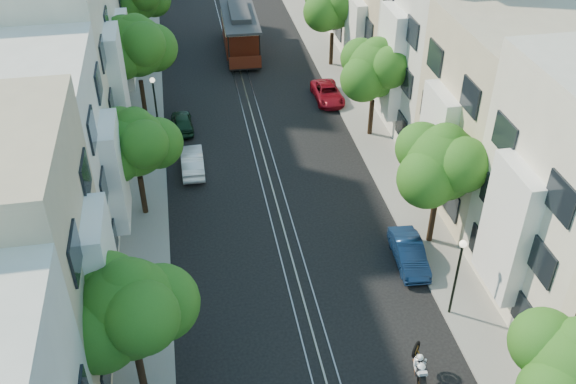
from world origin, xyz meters
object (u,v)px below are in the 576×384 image
tree_e_c (376,70)px  parked_car_e_far (328,93)px  tree_e_d (334,5)px  parked_car_e_mid (409,253)px  sportbike_rider (420,367)px  tree_w_c (137,47)px  lamp_east (458,267)px  tree_w_a (130,311)px  lamp_west (155,99)px  parked_car_w_mid (192,161)px  cable_car (240,29)px  tree_w_b (136,145)px  tree_e_b (443,165)px  parked_car_w_far (182,122)px

tree_e_c → parked_car_e_far: bearing=107.4°
tree_e_d → parked_car_e_mid: (-1.66, -23.34, -4.25)m
parked_car_e_mid → sportbike_rider: bearing=-102.2°
tree_e_c → tree_w_c: 15.25m
lamp_east → parked_car_e_mid: (-0.70, 3.64, -2.23)m
tree_w_a → parked_car_e_mid: bearing=24.0°
tree_e_d → lamp_west: bearing=-146.5°
lamp_east → sportbike_rider: lamp_east is taller
lamp_east → parked_car_w_mid: bearing=127.6°
cable_car → tree_e_d: bearing=-28.3°
tree_e_c → parked_car_e_mid: size_ratio=1.75×
cable_car → parked_car_w_mid: cable_car is taller
tree_w_a → parked_car_e_mid: size_ratio=1.79×
sportbike_rider → parked_car_e_far: (1.96, 24.57, -0.28)m
tree_w_b → lamp_west: bearing=84.0°
tree_w_c → parked_car_w_mid: size_ratio=1.91×
tree_e_b → tree_e_c: size_ratio=1.03×
tree_w_b → sportbike_rider: size_ratio=3.39×
lamp_west → tree_w_a: bearing=-92.4°
tree_e_d → tree_w_a: 32.38m
tree_e_d → parked_car_w_far: tree_e_d is taller
tree_e_b → tree_w_c: (-14.40, 16.00, 0.34)m
tree_e_d → cable_car: (-6.76, 3.90, -2.91)m
tree_e_c → tree_w_c: size_ratio=0.92×
lamp_west → parked_car_w_far: (1.52, 0.88, -2.29)m
parked_car_w_far → sportbike_rider: bearing=107.8°
tree_w_b → lamp_west: size_ratio=1.51×
sportbike_rider → tree_e_b: bearing=71.3°
sportbike_rider → tree_e_c: bearing=84.3°
tree_w_a → parked_car_e_far: bearing=61.3°
tree_e_b → parked_car_w_far: size_ratio=2.04×
tree_e_b → tree_w_a: same height
tree_w_c → parked_car_w_mid: tree_w_c is taller
tree_e_b → lamp_east: 5.41m
cable_car → parked_car_e_mid: bearing=-77.7°
lamp_east → lamp_west: bearing=125.0°
tree_w_c → tree_w_b: bearing=-90.0°
tree_w_b → tree_w_c: tree_w_c is taller
parked_car_e_mid → tree_e_d: bearing=89.6°
tree_e_b → tree_w_b: tree_e_b is taller
tree_e_d → tree_w_c: bearing=-157.4°
tree_w_a → cable_car: tree_w_a is taller
cable_car → parked_car_e_mid: cable_car is taller
tree_w_a → tree_w_b: (-0.00, 12.00, -0.34)m
tree_w_c → parked_car_w_far: 5.50m
tree_e_c → tree_e_d: (0.00, 11.00, 0.27)m
tree_e_c → lamp_east: (-0.96, -15.98, -1.75)m
tree_e_b → lamp_west: tree_e_b is taller
cable_car → parked_car_e_mid: 27.75m
tree_e_b → sportbike_rider: tree_e_b is taller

